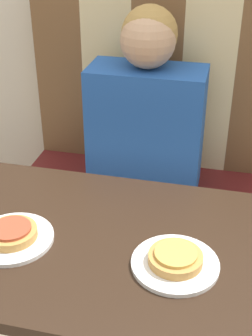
{
  "coord_description": "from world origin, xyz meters",
  "views": [
    {
      "loc": [
        0.3,
        -0.95,
        1.53
      ],
      "look_at": [
        0.0,
        0.34,
        0.76
      ],
      "focal_mm": 50.0,
      "sensor_mm": 36.0,
      "label": 1
    }
  ],
  "objects_px": {
    "plate_right": "(175,264)",
    "pizza_right": "(176,258)",
    "pizza_left": "(12,232)",
    "plate_left": "(13,238)",
    "person": "(147,108)"
  },
  "relations": [
    {
      "from": "plate_left",
      "to": "pizza_left",
      "type": "bearing_deg",
      "value": -14.04
    },
    {
      "from": "pizza_right",
      "to": "person",
      "type": "bearing_deg",
      "value": 106.51
    },
    {
      "from": "plate_right",
      "to": "pizza_right",
      "type": "relative_size",
      "value": 1.62
    },
    {
      "from": "pizza_left",
      "to": "plate_right",
      "type": "bearing_deg",
      "value": 0.0
    },
    {
      "from": "person",
      "to": "plate_right",
      "type": "distance_m",
      "value": 0.78
    },
    {
      "from": "plate_left",
      "to": "pizza_left",
      "type": "relative_size",
      "value": 1.62
    },
    {
      "from": "plate_right",
      "to": "person",
      "type": "bearing_deg",
      "value": 106.51
    },
    {
      "from": "plate_right",
      "to": "pizza_left",
      "type": "xyz_separation_m",
      "value": [
        -0.44,
        -0.0,
        0.02
      ]
    },
    {
      "from": "plate_left",
      "to": "pizza_left",
      "type": "height_order",
      "value": "pizza_left"
    },
    {
      "from": "plate_right",
      "to": "pizza_left",
      "type": "distance_m",
      "value": 0.44
    },
    {
      "from": "pizza_left",
      "to": "pizza_right",
      "type": "relative_size",
      "value": 1.0
    },
    {
      "from": "plate_right",
      "to": "pizza_right",
      "type": "xyz_separation_m",
      "value": [
        -0.0,
        -0.0,
        0.02
      ]
    },
    {
      "from": "plate_right",
      "to": "pizza_left",
      "type": "bearing_deg",
      "value": -180.0
    },
    {
      "from": "person",
      "to": "plate_left",
      "type": "xyz_separation_m",
      "value": [
        -0.22,
        -0.74,
        -0.09
      ]
    },
    {
      "from": "person",
      "to": "pizza_right",
      "type": "distance_m",
      "value": 0.77
    }
  ]
}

